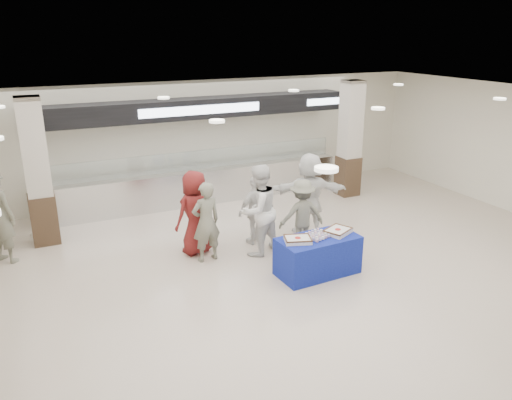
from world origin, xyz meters
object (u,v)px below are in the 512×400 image
sheet_cake_left (298,239)px  cupcake_tray (318,235)px  display_table (318,256)px  sheet_cake_right (338,231)px  soldier_a (206,222)px  soldier_b (302,215)px  civilian_white (309,194)px  soldier_bg (0,217)px  chef_tall (258,210)px  chef_short (256,210)px  civilian_maroon (195,213)px

sheet_cake_left → cupcake_tray: 0.46m
display_table → sheet_cake_right: size_ratio=2.50×
sheet_cake_left → display_table: bearing=0.8°
display_table → soldier_a: bearing=136.5°
display_table → soldier_b: bearing=71.7°
civilian_white → soldier_bg: size_ratio=1.00×
sheet_cake_left → soldier_b: soldier_b is taller
sheet_cake_left → soldier_a: bearing=130.6°
sheet_cake_left → chef_tall: chef_tall is taller
chef_short → soldier_b: 1.01m
sheet_cake_right → cupcake_tray: 0.45m
sheet_cake_left → sheet_cake_right: sheet_cake_right is taller
cupcake_tray → soldier_a: size_ratio=0.30×
display_table → civilian_white: size_ratio=0.82×
sheet_cake_right → civilian_white: size_ratio=0.33×
soldier_a → soldier_bg: soldier_bg is taller
sheet_cake_right → soldier_a: (-2.16, 1.45, 0.03)m
soldier_a → chef_short: 1.33m
civilian_white → display_table: bearing=85.9°
civilian_maroon → chef_tall: bearing=136.5°
display_table → chef_tall: chef_tall is taller
soldier_a → civilian_maroon: bearing=-88.0°
cupcake_tray → chef_tall: bearing=116.1°
sheet_cake_left → soldier_a: 1.94m
sheet_cake_left → chef_short: chef_short is taller
civilian_maroon → chef_tall: size_ratio=0.93×
sheet_cake_right → chef_tall: (-1.07, 1.30, 0.16)m
soldier_b → sheet_cake_left: bearing=66.0°
sheet_cake_left → chef_tall: size_ratio=0.30×
civilian_maroon → soldier_a: civilian_maroon is taller
cupcake_tray → chef_short: size_ratio=0.33×
display_table → chef_tall: 1.58m
chef_short → sheet_cake_left: bearing=78.8°
sheet_cake_right → chef_tall: chef_tall is taller
civilian_maroon → chef_short: bearing=160.4°
cupcake_tray → civilian_maroon: (-1.79, 1.87, 0.11)m
soldier_bg → civilian_white: bearing=-143.5°
display_table → civilian_white: bearing=61.2°
civilian_maroon → soldier_bg: soldier_bg is taller
soldier_bg → chef_short: bearing=-146.5°
sheet_cake_right → chef_short: 2.03m
civilian_white → soldier_bg: 6.45m
soldier_b → civilian_white: size_ratio=0.80×
chef_short → cupcake_tray: bearing=93.0°
chef_short → soldier_b: chef_short is taller
soldier_a → sheet_cake_left: bearing=122.9°
chef_tall → soldier_bg: chef_tall is taller
chef_short → soldier_bg: (-4.98, 1.33, 0.18)m
display_table → cupcake_tray: size_ratio=3.12×
chef_short → soldier_bg: bearing=-25.6°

